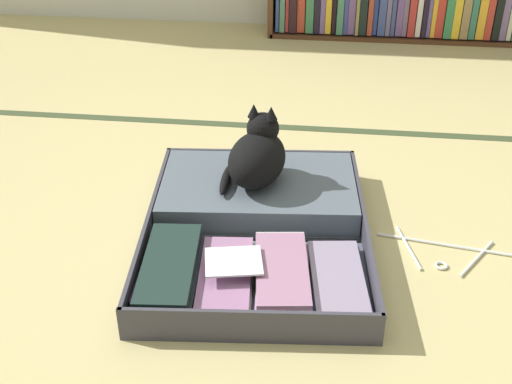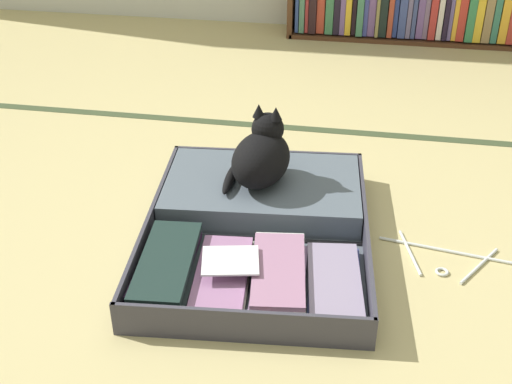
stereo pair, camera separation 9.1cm
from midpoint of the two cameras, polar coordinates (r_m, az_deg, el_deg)
ground_plane at (r=2.08m, az=-0.56°, el=-6.07°), size 10.00×10.00×0.00m
tatami_border at (r=2.90m, az=1.85°, el=5.56°), size 4.80×0.05×0.00m
open_suitcase at (r=2.18m, az=-1.31°, el=-2.61°), size 0.77×0.96×0.11m
black_cat at (r=2.24m, az=-1.01°, el=3.10°), size 0.24×0.30×0.27m
clothes_hanger at (r=2.19m, az=14.54°, el=-4.96°), size 0.42×0.25×0.01m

